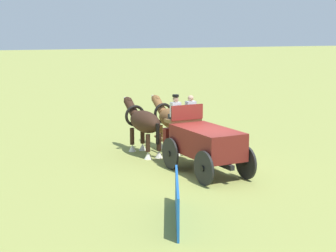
% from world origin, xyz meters
% --- Properties ---
extents(ground_plane, '(220.00, 220.00, 0.00)m').
position_xyz_m(ground_plane, '(0.00, 0.00, 0.00)').
color(ground_plane, olive).
extents(show_wagon, '(5.85, 2.18, 2.62)m').
position_xyz_m(show_wagon, '(0.18, 0.02, 1.12)').
color(show_wagon, maroon).
rests_on(show_wagon, ground).
extents(draft_horse_near, '(3.19, 1.15, 2.15)m').
position_xyz_m(draft_horse_near, '(3.68, 1.15, 1.29)').
color(draft_horse_near, '#331E14').
rests_on(draft_horse_near, ground).
extents(draft_horse_off, '(3.12, 1.13, 2.16)m').
position_xyz_m(draft_horse_off, '(3.86, -0.14, 1.30)').
color(draft_horse_off, brown).
rests_on(draft_horse_off, ground).
extents(sponsor_banner, '(3.03, 1.15, 1.10)m').
position_xyz_m(sponsor_banner, '(-3.96, 2.62, 0.55)').
color(sponsor_banner, '#1959B2').
rests_on(sponsor_banner, ground).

